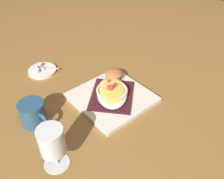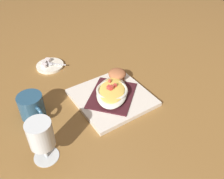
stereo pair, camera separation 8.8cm
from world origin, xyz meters
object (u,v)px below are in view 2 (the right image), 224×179
object	(u,v)px
gratin_dish	(112,91)
coffee_mug	(32,107)
creamer_saucer	(50,66)
creamer_cup_2	(44,65)
creamer_cup_1	(44,63)
spoon	(51,64)
muffin	(117,75)
creamer_cup_0	(48,60)
square_plate	(112,97)
stemmed_glass	(41,136)

from	to	relation	value
gratin_dish	coffee_mug	distance (m)	0.28
creamer_saucer	creamer_cup_2	bearing A→B (deg)	175.39
creamer_cup_1	creamer_cup_2	world-z (taller)	same
gratin_dish	spoon	distance (m)	0.34
creamer_saucer	creamer_cup_2	world-z (taller)	creamer_cup_2
muffin	creamer_cup_0	bearing A→B (deg)	108.14
coffee_mug	spoon	bearing A→B (deg)	42.38
gratin_dish	creamer_saucer	world-z (taller)	gratin_dish
creamer_saucer	creamer_cup_1	bearing A→B (deg)	123.82
coffee_mug	gratin_dish	bearing A→B (deg)	-29.93
square_plate	creamer_saucer	distance (m)	0.35
square_plate	muffin	distance (m)	0.11
square_plate	creamer_cup_1	world-z (taller)	creamer_cup_1
creamer_saucer	spoon	size ratio (longest dim) A/B	1.46
spoon	coffee_mug	bearing A→B (deg)	-137.62
gratin_dish	creamer_cup_2	size ratio (longest dim) A/B	8.79
creamer_saucer	spoon	bearing A→B (deg)	-56.18
coffee_mug	creamer_cup_0	size ratio (longest dim) A/B	4.78
gratin_dish	creamer_cup_0	world-z (taller)	gratin_dish
spoon	creamer_cup_0	bearing A→B (deg)	79.47
stemmed_glass	creamer_saucer	bearing A→B (deg)	52.49
gratin_dish	creamer_cup_1	bearing A→B (deg)	96.41
stemmed_glass	spoon	xyz separation A→B (m)	(0.29, 0.37, -0.08)
coffee_mug	creamer_saucer	world-z (taller)	coffee_mug
muffin	creamer_saucer	size ratio (longest dim) A/B	0.59
coffee_mug	creamer_cup_0	world-z (taller)	coffee_mug
coffee_mug	spoon	world-z (taller)	coffee_mug
coffee_mug	stemmed_glass	size ratio (longest dim) A/B	0.81
gratin_dish	creamer_cup_0	size ratio (longest dim) A/B	8.79
stemmed_glass	creamer_cup_0	size ratio (longest dim) A/B	5.88
creamer_cup_2	creamer_cup_1	bearing A→B (deg)	59.61
spoon	creamer_cup_1	xyz separation A→B (m)	(-0.02, 0.03, 0.00)
creamer_cup_2	creamer_cup_0	bearing A→B (deg)	33.82
spoon	muffin	bearing A→B (deg)	-69.22
stemmed_glass	creamer_cup_1	world-z (taller)	stemmed_glass
muffin	creamer_saucer	world-z (taller)	muffin
square_plate	spoon	distance (m)	0.34
creamer_cup_0	spoon	bearing A→B (deg)	-100.53
square_plate	creamer_cup_1	bearing A→B (deg)	96.41
spoon	creamer_cup_0	xyz separation A→B (m)	(0.01, 0.03, 0.00)
gratin_dish	coffee_mug	xyz separation A→B (m)	(-0.24, 0.14, 0.00)
square_plate	muffin	xyz separation A→B (m)	(0.09, 0.05, 0.03)
creamer_saucer	creamer_cup_1	world-z (taller)	creamer_cup_1
creamer_saucer	spoon	world-z (taller)	spoon
coffee_mug	creamer_saucer	distance (m)	0.30
square_plate	stemmed_glass	distance (m)	0.33
creamer_saucer	stemmed_glass	bearing A→B (deg)	-127.51
creamer_saucer	creamer_cup_0	distance (m)	0.03
gratin_dish	creamer_cup_1	size ratio (longest dim) A/B	8.79
muffin	stemmed_glass	bearing A→B (deg)	-168.32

